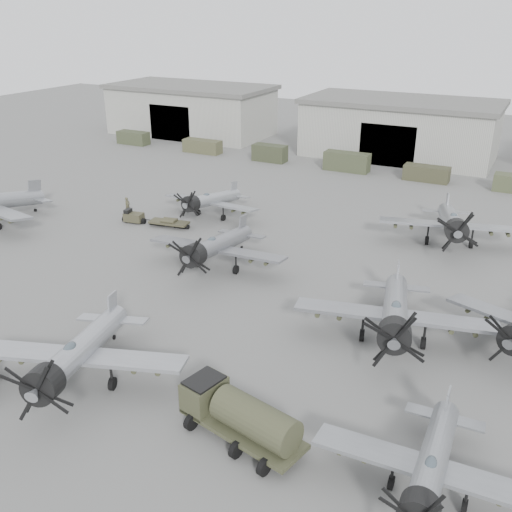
% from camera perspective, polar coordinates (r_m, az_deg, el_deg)
% --- Properties ---
extents(ground, '(220.00, 220.00, 0.00)m').
position_cam_1_polar(ground, '(39.56, -9.22, -9.37)').
color(ground, '#5C5C59').
rests_on(ground, ground).
extents(hangar_left, '(29.00, 14.80, 8.70)m').
position_cam_1_polar(hangar_left, '(107.20, -6.49, 14.37)').
color(hangar_left, '#ADAEA3').
rests_on(hangar_left, ground).
extents(hangar_center, '(29.00, 14.80, 8.70)m').
position_cam_1_polar(hangar_center, '(92.13, 14.19, 12.31)').
color(hangar_center, '#ADAEA3').
rests_on(hangar_center, ground).
extents(support_truck_0, '(5.51, 2.20, 2.13)m').
position_cam_1_polar(support_truck_0, '(100.69, -12.17, 11.48)').
color(support_truck_0, '#3A402A').
rests_on(support_truck_0, ground).
extents(support_truck_1, '(6.25, 2.20, 2.05)m').
position_cam_1_polar(support_truck_1, '(92.77, -5.38, 10.87)').
color(support_truck_1, '#47472F').
rests_on(support_truck_1, ground).
extents(support_truck_2, '(5.12, 2.20, 2.47)m').
position_cam_1_polar(support_truck_2, '(87.04, 1.38, 10.25)').
color(support_truck_2, '#333825').
rests_on(support_truck_2, ground).
extents(support_truck_3, '(6.41, 2.20, 2.63)m').
position_cam_1_polar(support_truck_3, '(82.62, 9.07, 9.30)').
color(support_truck_3, '#3B412B').
rests_on(support_truck_3, ground).
extents(support_truck_4, '(5.93, 2.20, 2.02)m').
position_cam_1_polar(support_truck_4, '(80.07, 16.68, 7.92)').
color(support_truck_4, '#393A25').
rests_on(support_truck_4, ground).
extents(aircraft_near_1, '(13.07, 11.78, 5.25)m').
position_cam_1_polar(aircraft_near_1, '(36.04, -17.53, -9.35)').
color(aircraft_near_1, '#A0A3A9').
rests_on(aircraft_near_1, ground).
extents(aircraft_near_2, '(11.18, 10.06, 4.48)m').
position_cam_1_polar(aircraft_near_2, '(28.89, 17.09, -19.60)').
color(aircraft_near_2, gray).
rests_on(aircraft_near_2, ground).
extents(aircraft_mid_1, '(12.62, 11.36, 5.04)m').
position_cam_1_polar(aircraft_mid_1, '(49.59, -4.10, 0.97)').
color(aircraft_mid_1, gray).
rests_on(aircraft_mid_1, ground).
extents(aircraft_mid_2, '(13.78, 12.40, 5.48)m').
position_cam_1_polar(aircraft_mid_2, '(39.56, 13.75, -5.58)').
color(aircraft_mid_2, gray).
rests_on(aircraft_mid_2, ground).
extents(aircraft_far_0, '(11.24, 10.11, 4.50)m').
position_cam_1_polar(aircraft_far_0, '(62.51, -4.69, 5.56)').
color(aircraft_far_0, '#9DA0A5').
rests_on(aircraft_far_0, ground).
extents(aircraft_far_1, '(13.70, 12.33, 5.45)m').
position_cam_1_polar(aircraft_far_1, '(57.63, 19.00, 3.19)').
color(aircraft_far_1, '#919499').
rests_on(aircraft_far_1, ground).
extents(fuel_tanker, '(7.59, 3.94, 2.79)m').
position_cam_1_polar(fuel_tanker, '(31.26, -1.56, -15.55)').
color(fuel_tanker, '#3B3D28').
rests_on(fuel_tanker, ground).
extents(tug_trailer, '(7.41, 2.48, 1.47)m').
position_cam_1_polar(tug_trailer, '(62.14, -10.84, 3.64)').
color(tug_trailer, '#3D3A27').
rests_on(tug_trailer, ground).
extents(ground_crew, '(0.49, 0.73, 1.95)m').
position_cam_1_polar(ground_crew, '(65.53, -12.73, 4.92)').
color(ground_crew, '#47452E').
rests_on(ground_crew, ground).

